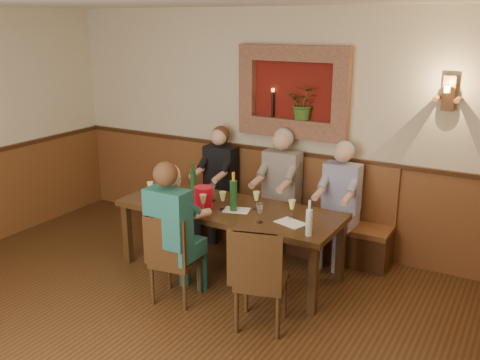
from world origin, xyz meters
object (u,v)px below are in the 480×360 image
object	(u,v)px
wine_bottle_green_a	(233,195)
chair_near_right	(261,298)
person_bench_left	(217,191)
wine_bottle_green_b	(193,181)
bench	(269,217)
chair_near_left	(175,275)
person_bench_mid	(278,200)
person_bench_right	(338,214)
person_chair_front	(175,244)
water_bottle	(309,222)
dining_table	(230,214)
spittoon_bucket	(203,197)

from	to	relation	value
wine_bottle_green_a	chair_near_right	bearing A→B (deg)	-45.52
person_bench_left	wine_bottle_green_b	bearing A→B (deg)	-81.36
bench	chair_near_left	size ratio (longest dim) A/B	3.29
person_bench_mid	person_bench_right	xyz separation A→B (m)	(0.74, 0.00, -0.03)
person_bench_right	wine_bottle_green_b	distance (m)	1.67
person_chair_front	water_bottle	xyz separation A→B (m)	(1.17, 0.47, 0.29)
chair_near_right	person_chair_front	size ratio (longest dim) A/B	0.68
person_bench_left	wine_bottle_green_a	xyz separation A→B (m)	(0.78, -0.92, 0.35)
chair_near_left	person_chair_front	bearing A→B (deg)	89.96
dining_table	person_bench_mid	distance (m)	0.86
bench	person_bench_right	bearing A→B (deg)	-6.54
dining_table	person_bench_left	xyz separation A→B (m)	(-0.68, 0.84, -0.10)
person_bench_left	person_chair_front	bearing A→B (deg)	-71.50
person_chair_front	wine_bottle_green_a	bearing A→B (deg)	71.01
wine_bottle_green_a	wine_bottle_green_b	bearing A→B (deg)	159.55
chair_near_left	spittoon_bucket	xyz separation A→B (m)	(-0.10, 0.66, 0.60)
chair_near_left	wine_bottle_green_b	size ratio (longest dim) A/B	2.48
water_bottle	chair_near_right	bearing A→B (deg)	-115.14
spittoon_bucket	wine_bottle_green_a	world-z (taller)	wine_bottle_green_a
bench	person_bench_mid	distance (m)	0.34
chair_near_left	person_chair_front	xyz separation A→B (m)	(-0.00, 0.02, 0.33)
person_bench_mid	wine_bottle_green_a	xyz separation A→B (m)	(-0.07, -0.92, 0.32)
wine_bottle_green_a	wine_bottle_green_b	world-z (taller)	wine_bottle_green_a
person_bench_left	wine_bottle_green_a	world-z (taller)	person_bench_left
wine_bottle_green_a	person_bench_left	bearing A→B (deg)	130.40
bench	spittoon_bucket	world-z (taller)	bench
person_bench_mid	person_chair_front	distance (m)	1.64
bench	chair_near_right	xyz separation A→B (m)	(0.80, -1.74, -0.05)
person_bench_right	spittoon_bucket	world-z (taller)	person_bench_right
dining_table	water_bottle	world-z (taller)	water_bottle
chair_near_left	person_chair_front	size ratio (longest dim) A/B	0.64
dining_table	person_bench_left	distance (m)	1.09
person_chair_front	spittoon_bucket	bearing A→B (deg)	98.36
chair_near_right	wine_bottle_green_b	distance (m)	1.80
dining_table	wine_bottle_green_b	bearing A→B (deg)	163.35
wine_bottle_green_a	dining_table	bearing A→B (deg)	140.64
bench	water_bottle	xyz separation A→B (m)	(1.03, -1.25, 0.56)
bench	person_bench_right	distance (m)	0.95
dining_table	bench	xyz separation A→B (m)	(0.00, 0.94, -0.35)
wine_bottle_green_b	water_bottle	xyz separation A→B (m)	(1.61, -0.48, -0.01)
water_bottle	dining_table	bearing A→B (deg)	163.49
bench	person_bench_mid	bearing A→B (deg)	-32.35
chair_near_right	spittoon_bucket	world-z (taller)	spittoon_bucket
bench	chair_near_right	distance (m)	1.92
chair_near_left	person_bench_left	xyz separation A→B (m)	(-0.54, 1.63, 0.31)
person_bench_mid	bench	bearing A→B (deg)	147.65
person_bench_left	person_bench_mid	bearing A→B (deg)	-0.12
dining_table	bench	world-z (taller)	bench
bench	water_bottle	distance (m)	1.71
person_chair_front	water_bottle	size ratio (longest dim) A/B	4.20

